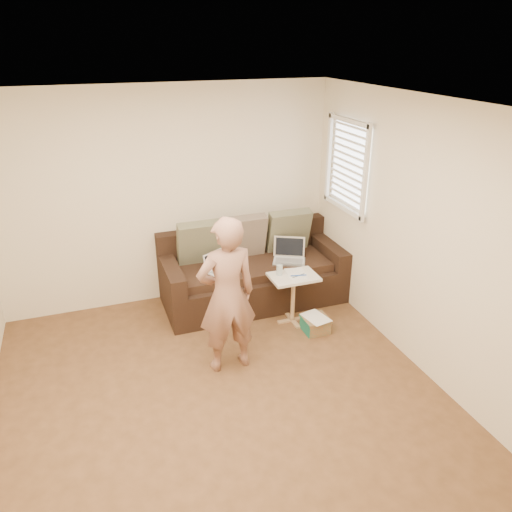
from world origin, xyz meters
The scene contains 18 objects.
floor centered at (0.00, 0.00, 0.00)m, with size 4.50×4.50×0.00m, color #50351E.
ceiling centered at (0.00, 0.00, 2.60)m, with size 4.50×4.50×0.00m, color white.
wall_back centered at (0.00, 2.25, 1.30)m, with size 4.00×4.00×0.00m, color beige.
wall_front centered at (0.00, -2.25, 1.30)m, with size 4.00×4.00×0.00m, color beige.
wall_right centered at (2.00, 0.00, 1.30)m, with size 4.50×4.50×0.00m, color beige.
window_blinds centered at (1.95, 1.50, 1.70)m, with size 0.12×0.88×1.08m, color white, non-canonical shape.
sofa centered at (0.90, 1.77, 0.42)m, with size 2.20×0.95×0.85m, color black, non-canonical shape.
pillow_left centered at (0.30, 1.98, 0.79)m, with size 0.55×0.14×0.55m, color #555740, non-canonical shape.
pillow_mid centered at (0.85, 1.98, 0.79)m, with size 0.55×0.14×0.55m, color brown, non-canonical shape.
pillow_right centered at (1.45, 1.98, 0.79)m, with size 0.55×0.14×0.55m, color #555740, non-canonical shape.
laptop_silver centered at (1.32, 1.64, 0.52)m, with size 0.39×0.28×0.26m, color #B7BABC, non-canonical shape.
laptop_white centered at (0.45, 1.67, 0.52)m, with size 0.30×0.22×0.22m, color white, non-canonical shape.
person centered at (0.21, 0.58, 0.80)m, with size 0.58×0.40×1.60m, color #90594F.
side_table centered at (1.16, 1.15, 0.29)m, with size 0.53×0.37×0.59m, color silver, non-canonical shape.
drinking_glass centered at (1.02, 1.23, 0.65)m, with size 0.07×0.07×0.12m, color silver, non-canonical shape.
scissors centered at (1.21, 1.12, 0.60)m, with size 0.18×0.10×0.02m, color silver, non-canonical shape.
paper_on_table centered at (1.21, 1.19, 0.59)m, with size 0.21×0.30×0.00m, color white, non-canonical shape.
striped_box centered at (1.31, 0.86, 0.09)m, with size 0.29×0.29×0.18m, color #D24B1F, non-canonical shape.
Camera 1 is at (-0.94, -3.41, 3.06)m, focal length 34.80 mm.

